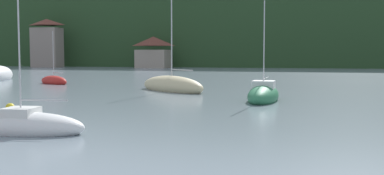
{
  "coord_description": "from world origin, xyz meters",
  "views": [
    {
      "loc": [
        6.39,
        7.96,
        3.09
      ],
      "look_at": [
        0.0,
        35.07,
        1.06
      ],
      "focal_mm": 43.73,
      "sensor_mm": 36.0,
      "label": 1
    }
  ],
  "objects": [
    {
      "name": "wooded_hillside",
      "position": [
        9.56,
        136.92,
        7.54
      ],
      "size": [
        352.0,
        47.9,
        44.43
      ],
      "color": "#264223",
      "rests_on": "ground_plane"
    },
    {
      "name": "shore_building_west",
      "position": [
        -49.61,
        103.19,
        5.27
      ],
      "size": [
        6.51,
        4.18,
        10.83
      ],
      "color": "gray",
      "rests_on": "ground_plane"
    },
    {
      "name": "shore_building_westcentral",
      "position": [
        -24.81,
        104.04,
        3.31
      ],
      "size": [
        6.9,
        5.97,
        6.72
      ],
      "color": "gray",
      "rests_on": "ground_plane"
    },
    {
      "name": "sailboat_mid_0",
      "position": [
        3.98,
        38.52,
        0.38
      ],
      "size": [
        2.14,
        6.02,
        6.9
      ],
      "rotation": [
        0.0,
        0.0,
        4.67
      ],
      "color": "#2D754C",
      "rests_on": "ground_plane"
    },
    {
      "name": "sailboat_near_3",
      "position": [
        -4.16,
        23.88,
        0.3
      ],
      "size": [
        5.24,
        2.2,
        6.9
      ],
      "rotation": [
        0.0,
        0.0,
        3.24
      ],
      "color": "white",
      "rests_on": "ground_plane"
    },
    {
      "name": "sailboat_far_5",
      "position": [
        -18.25,
        51.0,
        0.26
      ],
      "size": [
        4.47,
        3.38,
        5.66
      ],
      "rotation": [
        0.0,
        0.0,
        2.61
      ],
      "color": "red",
      "rests_on": "ground_plane"
    },
    {
      "name": "sailboat_far_11",
      "position": [
        -4.05,
        44.99,
        0.4
      ],
      "size": [
        7.58,
        6.92,
        8.89
      ],
      "rotation": [
        0.0,
        0.0,
        2.44
      ],
      "color": "#CCBC8E",
      "rests_on": "ground_plane"
    },
    {
      "name": "mooring_buoy_near",
      "position": [
        -9.79,
        31.36,
        0.0
      ],
      "size": [
        0.52,
        0.52,
        0.52
      ],
      "primitive_type": "sphere",
      "color": "yellow",
      "rests_on": "ground_plane"
    },
    {
      "name": "mooring_buoy_mid",
      "position": [
        2.29,
        53.62,
        0.0
      ],
      "size": [
        0.39,
        0.39,
        0.39
      ],
      "primitive_type": "sphere",
      "color": "yellow",
      "rests_on": "ground_plane"
    }
  ]
}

